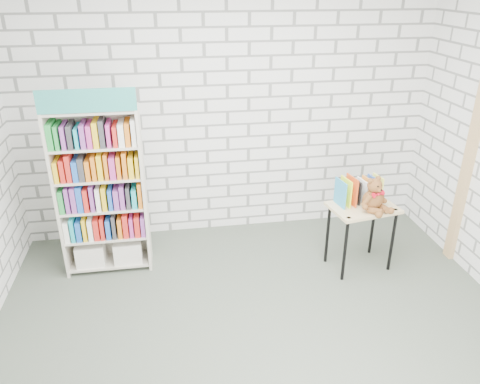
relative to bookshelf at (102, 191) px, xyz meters
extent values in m
plane|color=#485144|center=(1.32, -1.36, -0.85)|extent=(4.50, 4.50, 0.00)
cube|color=silver|center=(1.32, 0.64, 0.55)|extent=(4.50, 0.02, 2.80)
cube|color=beige|center=(-0.40, -0.01, -0.02)|extent=(0.03, 0.32, 1.66)
cube|color=beige|center=(0.40, -0.01, -0.02)|extent=(0.03, 0.32, 1.66)
cube|color=beige|center=(0.00, 0.15, -0.02)|extent=(0.83, 0.02, 1.66)
cube|color=teal|center=(0.00, -0.16, 0.91)|extent=(0.83, 0.02, 0.20)
cube|color=beige|center=(0.00, -0.01, -0.80)|extent=(0.78, 0.30, 0.02)
cube|color=beige|center=(0.00, -0.01, -0.48)|extent=(0.78, 0.30, 0.02)
cube|color=beige|center=(0.00, -0.01, -0.17)|extent=(0.78, 0.30, 0.02)
cube|color=beige|center=(0.00, -0.01, 0.15)|extent=(0.78, 0.30, 0.02)
cube|color=beige|center=(0.00, -0.01, 0.46)|extent=(0.78, 0.30, 0.02)
cube|color=beige|center=(0.00, -0.01, 0.79)|extent=(0.78, 0.30, 0.02)
cube|color=silver|center=(-0.18, -0.01, -0.67)|extent=(0.28, 0.26, 0.22)
cube|color=silver|center=(0.18, -0.01, -0.67)|extent=(0.28, 0.26, 0.22)
cube|color=green|center=(0.00, -0.02, -0.36)|extent=(0.78, 0.26, 0.22)
cube|color=orange|center=(0.00, -0.02, -0.05)|extent=(0.78, 0.26, 0.22)
cube|color=#BF338C|center=(0.00, -0.02, 0.27)|extent=(0.78, 0.26, 0.22)
cube|color=#19A5B2|center=(0.00, -0.02, 0.58)|extent=(0.78, 0.26, 0.22)
cube|color=tan|center=(2.51, -0.41, -0.18)|extent=(0.70, 0.54, 0.03)
cylinder|color=black|center=(2.27, -0.62, -0.53)|extent=(0.03, 0.03, 0.65)
cylinder|color=black|center=(2.21, -0.29, -0.53)|extent=(0.03, 0.03, 0.65)
cylinder|color=black|center=(2.80, -0.53, -0.53)|extent=(0.03, 0.03, 0.65)
cylinder|color=black|center=(2.74, -0.20, -0.53)|extent=(0.03, 0.03, 0.65)
cylinder|color=black|center=(2.28, -0.61, -0.17)|extent=(0.04, 0.04, 0.01)
cylinder|color=black|center=(2.79, -0.52, -0.17)|extent=(0.04, 0.04, 0.01)
cube|color=#2B8DBD|center=(2.28, -0.35, -0.04)|extent=(0.05, 0.19, 0.26)
cube|color=#ECFF28|center=(2.34, -0.33, -0.04)|extent=(0.05, 0.19, 0.26)
cube|color=#DA4A17|center=(2.40, -0.32, -0.04)|extent=(0.05, 0.19, 0.26)
cube|color=black|center=(2.46, -0.31, -0.04)|extent=(0.05, 0.19, 0.26)
cube|color=white|center=(2.52, -0.30, -0.04)|extent=(0.05, 0.19, 0.26)
cube|color=orange|center=(2.58, -0.29, -0.04)|extent=(0.05, 0.19, 0.26)
cube|color=blue|center=(2.64, -0.28, -0.04)|extent=(0.05, 0.19, 0.26)
cube|color=#FFFE54|center=(2.70, -0.27, -0.04)|extent=(0.05, 0.19, 0.26)
ellipsoid|color=brown|center=(2.56, -0.48, -0.07)|extent=(0.20, 0.17, 0.20)
sphere|color=brown|center=(2.56, -0.48, 0.08)|extent=(0.14, 0.14, 0.14)
sphere|color=brown|center=(2.51, -0.49, 0.14)|extent=(0.05, 0.05, 0.05)
sphere|color=brown|center=(2.60, -0.45, 0.14)|extent=(0.05, 0.05, 0.05)
sphere|color=brown|center=(2.58, -0.54, 0.06)|extent=(0.06, 0.06, 0.06)
sphere|color=black|center=(2.56, -0.55, 0.10)|extent=(0.02, 0.02, 0.02)
sphere|color=black|center=(2.60, -0.53, 0.10)|extent=(0.02, 0.02, 0.02)
sphere|color=black|center=(2.59, -0.56, 0.07)|extent=(0.02, 0.02, 0.02)
cylinder|color=brown|center=(2.47, -0.54, -0.04)|extent=(0.11, 0.07, 0.14)
cylinder|color=brown|center=(2.66, -0.46, -0.04)|extent=(0.10, 0.11, 0.14)
sphere|color=brown|center=(2.45, -0.56, -0.10)|extent=(0.06, 0.06, 0.06)
sphere|color=brown|center=(2.69, -0.46, -0.10)|extent=(0.06, 0.06, 0.06)
cylinder|color=brown|center=(2.54, -0.59, -0.13)|extent=(0.14, 0.15, 0.08)
cylinder|color=brown|center=(2.65, -0.55, -0.13)|extent=(0.07, 0.15, 0.08)
sphere|color=brown|center=(2.55, -0.66, -0.14)|extent=(0.07, 0.07, 0.07)
sphere|color=brown|center=(2.70, -0.60, -0.14)|extent=(0.07, 0.07, 0.07)
cone|color=red|center=(2.55, -0.55, 0.01)|extent=(0.07, 0.07, 0.05)
cone|color=red|center=(2.61, -0.52, 0.01)|extent=(0.07, 0.07, 0.05)
sphere|color=red|center=(2.58, -0.54, 0.01)|extent=(0.03, 0.03, 0.03)
cube|color=tan|center=(3.54, -0.41, 0.20)|extent=(0.05, 0.12, 2.10)
camera|label=1|loc=(0.65, -4.25, 1.88)|focal=35.00mm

